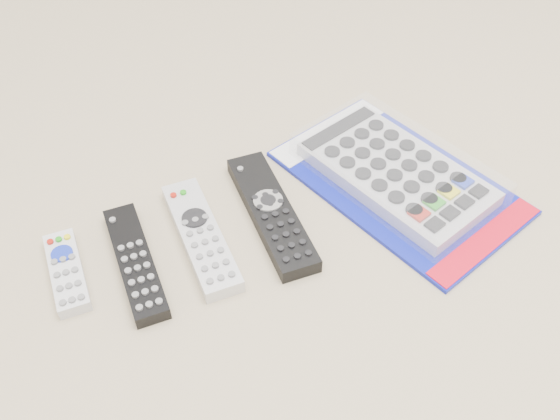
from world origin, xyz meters
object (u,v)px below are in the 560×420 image
remote_large_black (272,213)px  remote_small_grey (67,272)px  remote_slim_black (135,262)px  jumbo_remote_packaged (397,172)px  remote_silver_dvd (201,236)px

remote_large_black → remote_small_grey: bearing=-179.7°
remote_small_grey → remote_slim_black: bearing=-12.5°
remote_large_black → jumbo_remote_packaged: jumbo_remote_packaged is taller
remote_small_grey → jumbo_remote_packaged: 0.47m
remote_small_grey → remote_silver_dvd: (0.17, -0.04, 0.00)m
remote_slim_black → remote_silver_dvd: 0.09m
remote_silver_dvd → remote_large_black: remote_large_black is taller
remote_silver_dvd → jumbo_remote_packaged: size_ratio=0.55×
remote_slim_black → jumbo_remote_packaged: size_ratio=0.52×
remote_silver_dvd → remote_small_grey: bearing=176.7°
remote_slim_black → remote_silver_dvd: size_ratio=0.94×
remote_silver_dvd → remote_slim_black: bearing=-174.2°
remote_small_grey → remote_large_black: bearing=-1.0°
remote_slim_black → remote_large_black: size_ratio=0.84×
remote_small_grey → jumbo_remote_packaged: size_ratio=0.36×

